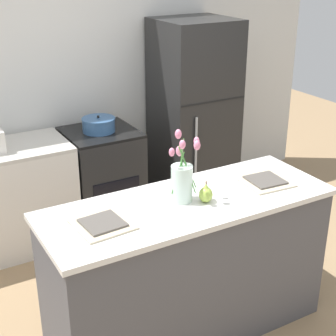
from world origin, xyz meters
The scene contains 10 objects.
ground_plane centered at (0.00, 0.00, 0.00)m, with size 10.00×10.00×0.00m, color #997A56.
back_wall centered at (0.00, 2.00, 1.35)m, with size 5.20×0.08×2.70m.
kitchen_island centered at (0.00, 0.00, 0.48)m, with size 1.80×0.66×0.95m.
stove_range centered at (0.10, 1.60, 0.45)m, with size 0.60×0.61×0.89m.
refrigerator centered at (1.05, 1.60, 0.89)m, with size 0.68×0.67×1.77m.
flower_vase centered at (-0.04, 0.02, 1.09)m, with size 0.20×0.17×0.44m.
pear_figurine centered at (0.08, -0.06, 1.00)m, with size 0.08×0.08×0.13m.
plate_setting_left centered at (-0.56, -0.02, 0.96)m, with size 0.31×0.31×0.02m.
plate_setting_right centered at (0.56, -0.02, 0.96)m, with size 0.31×0.31×0.02m.
cooking_pot centered at (0.09, 1.59, 0.95)m, with size 0.29×0.29×0.14m.
Camera 1 is at (-1.47, -2.32, 2.33)m, focal length 55.00 mm.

